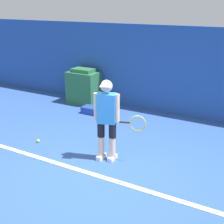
# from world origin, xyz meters

# --- Properties ---
(ground_plane) EXTENTS (24.00, 24.00, 0.00)m
(ground_plane) POSITION_xyz_m (0.00, 0.00, 0.00)
(ground_plane) COLOR #2D5193
(back_wall) EXTENTS (24.00, 0.10, 2.32)m
(back_wall) POSITION_xyz_m (0.00, 3.75, 1.16)
(back_wall) COLOR #234C99
(back_wall) RESTS_ON ground_plane
(court_baseline) EXTENTS (21.60, 0.10, 0.01)m
(court_baseline) POSITION_xyz_m (0.00, -0.03, 0.01)
(court_baseline) COLOR white
(court_baseline) RESTS_ON ground_plane
(tennis_player) EXTENTS (0.93, 0.42, 1.57)m
(tennis_player) POSITION_xyz_m (-0.14, 0.60, 0.87)
(tennis_player) COLOR beige
(tennis_player) RESTS_ON ground_plane
(tennis_ball) EXTENTS (0.07, 0.07, 0.07)m
(tennis_ball) POSITION_xyz_m (-1.83, 0.51, 0.03)
(tennis_ball) COLOR #D1E533
(tennis_ball) RESTS_ON ground_plane
(covered_chair) EXTENTS (0.90, 0.63, 1.04)m
(covered_chair) POSITION_xyz_m (-2.56, 3.33, 0.50)
(covered_chair) COLOR #28663D
(covered_chair) RESTS_ON ground_plane
(equipment_bag) EXTENTS (0.88, 0.33, 0.18)m
(equipment_bag) POSITION_xyz_m (-1.66, 2.65, 0.09)
(equipment_bag) COLOR #1E3D99
(equipment_bag) RESTS_ON ground_plane
(water_bottle) EXTENTS (0.08, 0.08, 0.23)m
(water_bottle) POSITION_xyz_m (-1.89, 3.22, 0.11)
(water_bottle) COLOR orange
(water_bottle) RESTS_ON ground_plane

